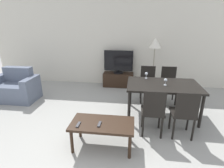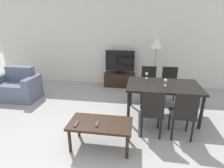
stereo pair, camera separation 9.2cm
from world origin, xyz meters
name	(u,v)px [view 1 (the left image)]	position (x,y,z in m)	size (l,w,h in m)	color
wall_back	(113,43)	(0.00, 3.80, 1.35)	(7.99, 0.06, 2.70)	silver
armchair	(16,88)	(-2.39, 2.17, 0.31)	(1.11, 0.68, 0.84)	slate
tv_stand	(118,80)	(0.19, 3.54, 0.22)	(0.95, 0.38, 0.44)	black
tv	(118,62)	(0.19, 3.54, 0.80)	(0.89, 0.31, 0.71)	black
coffee_table	(102,126)	(0.22, 0.60, 0.39)	(1.00, 0.52, 0.45)	black
dining_table	(163,87)	(1.30, 1.81, 0.65)	(1.49, 0.94, 0.73)	black
dining_chair_near	(153,110)	(1.04, 1.03, 0.50)	(0.40, 0.40, 0.90)	black
dining_chair_far	(168,83)	(1.57, 2.58, 0.50)	(0.40, 0.40, 0.90)	black
dining_chair_near_right	(184,112)	(1.57, 1.03, 0.50)	(0.40, 0.40, 0.90)	black
dining_chair_far_left	(148,82)	(1.04, 2.58, 0.50)	(0.40, 0.40, 0.90)	black
floor_lamp	(155,45)	(1.24, 3.38, 1.34)	(0.34, 0.34, 1.55)	gray
remote_primary	(78,125)	(-0.14, 0.48, 0.46)	(0.04, 0.15, 0.02)	#38383D
remote_secondary	(99,124)	(0.19, 0.54, 0.46)	(0.04, 0.15, 0.02)	#38383D
wine_glass_left	(146,74)	(0.97, 2.17, 0.83)	(0.07, 0.07, 0.15)	silver
wine_glass_center	(166,80)	(1.33, 1.74, 0.83)	(0.07, 0.07, 0.15)	silver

